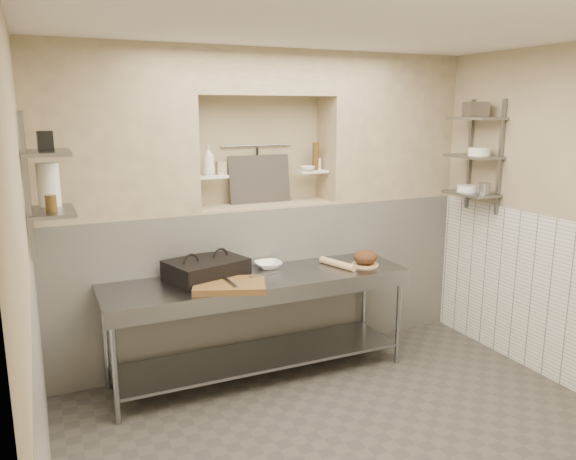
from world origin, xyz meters
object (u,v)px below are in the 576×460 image
mixing_bowl (268,265)px  rolling_pin (337,264)px  cutting_board (230,285)px  jug_left (49,185)px  bread_loaf (365,257)px  panini_press (206,269)px  prep_table (260,306)px  bowl_alcove (307,169)px  bottle_soap (209,161)px

mixing_bowl → rolling_pin: rolling_pin is taller
cutting_board → jug_left: 1.51m
mixing_bowl → bread_loaf: 0.88m
panini_press → mixing_bowl: panini_press is taller
prep_table → bread_loaf: bearing=-3.2°
prep_table → bowl_alcove: bowl_alcove is taller
cutting_board → bread_loaf: bearing=5.5°
bread_loaf → bottle_soap: bearing=154.7°
rolling_pin → bottle_soap: 1.46m
cutting_board → rolling_pin: 1.09m
prep_table → rolling_pin: rolling_pin is taller
prep_table → bottle_soap: 1.34m
cutting_board → prep_table: bearing=29.6°
panini_press → rolling_pin: (1.17, -0.14, -0.05)m
rolling_pin → bread_loaf: bearing=-12.4°
panini_press → bottle_soap: (0.17, 0.40, 0.86)m
cutting_board → jug_left: size_ratio=1.84×
mixing_bowl → bread_loaf: size_ratio=1.10×
cutting_board → bowl_alcove: size_ratio=4.00×
rolling_pin → bottle_soap: bearing=151.8°
mixing_bowl → bottle_soap: size_ratio=0.90×
bread_loaf → bottle_soap: 1.64m
cutting_board → bottle_soap: 1.17m
bowl_alcove → bottle_soap: bearing=179.4°
mixing_bowl → bread_loaf: (0.83, -0.28, 0.05)m
prep_table → panini_press: size_ratio=3.64×
cutting_board → bread_loaf: (1.33, 0.13, 0.05)m
panini_press → bread_loaf: panini_press is taller
bowl_alcove → rolling_pin: bearing=-85.2°
mixing_bowl → bowl_alcove: (0.53, 0.30, 0.81)m
bowl_alcove → jug_left: bearing=-167.8°
mixing_bowl → bowl_alcove: bowl_alcove is taller
bowl_alcove → jug_left: 2.32m
bottle_soap → bowl_alcove: size_ratio=1.89×
panini_press → bottle_soap: bearing=50.5°
bottle_soap → bread_loaf: bearing=-25.3°
jug_left → bread_loaf: bearing=-2.0°
bowl_alcove → prep_table: bearing=-143.3°
cutting_board → bread_loaf: 1.34m
mixing_bowl → jug_left: (-1.74, -0.19, 0.84)m
panini_press → bread_loaf: (1.42, -0.19, -0.00)m
rolling_pin → bottle_soap: size_ratio=1.53×
cutting_board → mixing_bowl: (0.50, 0.41, 0.00)m
panini_press → bread_loaf: 1.44m
jug_left → mixing_bowl: bearing=6.2°
prep_table → mixing_bowl: bearing=52.2°
panini_press → jug_left: 1.39m
bread_loaf → jug_left: (-2.57, 0.09, 0.79)m
cutting_board → jug_left: bearing=170.0°
cutting_board → bottle_soap: (0.07, 0.72, 0.92)m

